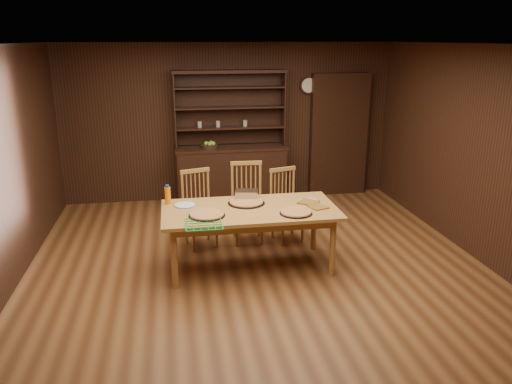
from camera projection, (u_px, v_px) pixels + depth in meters
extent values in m
plane|color=brown|center=(260.00, 272.00, 5.93)|extent=(6.00, 6.00, 0.00)
plane|color=silver|center=(261.00, 44.00, 5.16)|extent=(6.00, 6.00, 0.00)
plane|color=#361F11|center=(229.00, 123.00, 8.37)|extent=(5.50, 0.00, 5.50)
plane|color=#361F11|center=(357.00, 298.00, 2.72)|extent=(5.50, 0.00, 5.50)
plane|color=#361F11|center=(485.00, 156.00, 5.99)|extent=(0.00, 6.00, 6.00)
cube|color=black|center=(231.00, 175.00, 8.38)|extent=(1.80, 0.50, 0.90)
cube|color=black|center=(231.00, 148.00, 8.24)|extent=(1.84, 0.52, 0.04)
cube|color=black|center=(229.00, 108.00, 8.27)|extent=(1.80, 0.02, 1.20)
cube|color=black|center=(175.00, 110.00, 7.99)|extent=(0.02, 0.32, 1.20)
cube|color=black|center=(283.00, 108.00, 8.27)|extent=(0.02, 0.32, 1.20)
cube|color=black|center=(229.00, 71.00, 7.95)|extent=(1.84, 0.34, 0.05)
cylinder|color=#A19A88|center=(200.00, 124.00, 8.12)|extent=(0.07, 0.07, 0.10)
cylinder|color=#A19A88|center=(218.00, 124.00, 8.17)|extent=(0.07, 0.07, 0.10)
cube|color=black|center=(338.00, 135.00, 8.66)|extent=(1.00, 0.18, 2.10)
cylinder|color=black|center=(308.00, 85.00, 8.37)|extent=(0.30, 0.04, 0.30)
cylinder|color=#F2EBCE|center=(309.00, 85.00, 8.35)|extent=(0.24, 0.01, 0.24)
cube|color=#AD7C3C|center=(250.00, 210.00, 5.85)|extent=(2.05, 1.02, 0.04)
cylinder|color=#AD7C3C|center=(174.00, 259.00, 5.45)|extent=(0.07, 0.07, 0.71)
cylinder|color=#AD7C3C|center=(173.00, 232.00, 6.18)|extent=(0.07, 0.07, 0.71)
cylinder|color=#AD7C3C|center=(333.00, 247.00, 5.74)|extent=(0.07, 0.07, 0.71)
cylinder|color=#AD7C3C|center=(314.00, 224.00, 6.47)|extent=(0.07, 0.07, 0.71)
cube|color=#B7843F|center=(201.00, 216.00, 6.55)|extent=(0.52, 0.50, 0.04)
cylinder|color=#B7843F|center=(194.00, 237.00, 6.42)|extent=(0.04, 0.04, 0.41)
cylinder|color=#B7843F|center=(186.00, 230.00, 6.67)|extent=(0.04, 0.04, 0.41)
cylinder|color=#B7843F|center=(217.00, 233.00, 6.55)|extent=(0.04, 0.04, 0.41)
cylinder|color=#B7843F|center=(208.00, 226.00, 6.81)|extent=(0.04, 0.04, 0.41)
cube|color=#B7843F|center=(195.00, 171.00, 6.52)|extent=(0.39, 0.15, 0.05)
cube|color=#B7843F|center=(248.00, 210.00, 6.69)|extent=(0.46, 0.44, 0.04)
cylinder|color=#B7843F|center=(237.00, 231.00, 6.59)|extent=(0.04, 0.04, 0.44)
cylinder|color=#B7843F|center=(235.00, 223.00, 6.89)|extent=(0.04, 0.04, 0.44)
cylinder|color=#B7843F|center=(262.00, 230.00, 6.63)|extent=(0.04, 0.04, 0.44)
cylinder|color=#B7843F|center=(259.00, 222.00, 6.93)|extent=(0.04, 0.04, 0.44)
cube|color=#B7843F|center=(246.00, 163.00, 6.68)|extent=(0.42, 0.05, 0.05)
cube|color=#B7843F|center=(288.00, 211.00, 6.75)|extent=(0.50, 0.48, 0.04)
cylinder|color=#B7843F|center=(283.00, 232.00, 6.63)|extent=(0.03, 0.03, 0.39)
cylinder|color=#B7843F|center=(273.00, 225.00, 6.88)|extent=(0.03, 0.03, 0.39)
cylinder|color=#B7843F|center=(303.00, 228.00, 6.75)|extent=(0.03, 0.03, 0.39)
cylinder|color=#B7843F|center=(292.00, 221.00, 7.00)|extent=(0.03, 0.03, 0.39)
cube|color=#B7843F|center=(283.00, 169.00, 6.73)|extent=(0.38, 0.14, 0.05)
cylinder|color=black|center=(207.00, 215.00, 5.59)|extent=(0.41, 0.41, 0.01)
cylinder|color=tan|center=(207.00, 214.00, 5.59)|extent=(0.38, 0.38, 0.02)
torus|color=#C28E45|center=(207.00, 214.00, 5.59)|extent=(0.39, 0.39, 0.03)
cylinder|color=black|center=(296.00, 213.00, 5.66)|extent=(0.38, 0.38, 0.01)
cylinder|color=tan|center=(296.00, 212.00, 5.66)|extent=(0.35, 0.35, 0.02)
torus|color=#C28E45|center=(296.00, 212.00, 5.66)|extent=(0.35, 0.35, 0.03)
cylinder|color=black|center=(246.00, 203.00, 6.01)|extent=(0.45, 0.45, 0.01)
cylinder|color=tan|center=(246.00, 202.00, 6.01)|extent=(0.40, 0.40, 0.02)
torus|color=#C28E45|center=(246.00, 202.00, 6.01)|extent=(0.41, 0.41, 0.03)
cylinder|color=silver|center=(185.00, 205.00, 5.93)|extent=(0.26, 0.26, 0.01)
torus|color=#344A9E|center=(185.00, 205.00, 5.93)|extent=(0.26, 0.26, 0.01)
cylinder|color=silver|center=(309.00, 201.00, 6.07)|extent=(0.24, 0.24, 0.01)
torus|color=#344A9E|center=(309.00, 201.00, 6.07)|extent=(0.24, 0.24, 0.01)
cube|color=silver|center=(247.00, 195.00, 6.18)|extent=(0.31, 0.25, 0.11)
cylinder|color=orange|center=(168.00, 196.00, 5.97)|extent=(0.07, 0.07, 0.21)
cylinder|color=navy|center=(167.00, 186.00, 5.94)|extent=(0.04, 0.04, 0.03)
cube|color=red|center=(318.00, 207.00, 5.87)|extent=(0.25, 0.25, 0.01)
cube|color=red|center=(308.00, 202.00, 6.04)|extent=(0.31, 0.31, 0.02)
cylinder|color=black|center=(209.00, 146.00, 8.12)|extent=(0.29, 0.29, 0.06)
sphere|color=#78A82C|center=(206.00, 144.00, 8.10)|extent=(0.08, 0.08, 0.08)
sphere|color=#78A82C|center=(211.00, 143.00, 8.14)|extent=(0.08, 0.08, 0.08)
sphere|color=#78A82C|center=(210.00, 144.00, 8.06)|extent=(0.08, 0.08, 0.08)
sphere|color=#78A82C|center=(213.00, 144.00, 8.10)|extent=(0.08, 0.08, 0.08)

